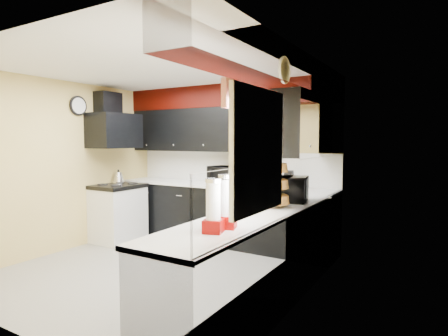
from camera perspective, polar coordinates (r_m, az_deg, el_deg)
name	(u,v)px	position (r m, az deg, el deg)	size (l,w,h in m)	color
ground	(160,271)	(4.92, -9.78, -15.17)	(3.60, 3.60, 0.00)	gray
wall_back	(231,163)	(6.13, 1.06, 0.69)	(3.60, 0.06, 2.50)	#E0C666
wall_right	(299,179)	(3.75, 11.42, -1.66)	(0.06, 3.60, 2.50)	#E0C666
wall_left	(64,166)	(5.99, -23.16, 0.26)	(0.06, 3.60, 2.50)	#E0C666
ceiling	(157,68)	(4.72, -10.17, 14.80)	(3.60, 3.60, 0.06)	white
cab_back	(221,215)	(5.98, -0.39, -7.14)	(3.60, 0.60, 0.90)	black
cab_right	(258,262)	(3.75, 5.20, -14.10)	(0.60, 3.00, 0.90)	black
counter_back	(221,185)	(5.90, -0.39, -2.66)	(3.62, 0.64, 0.04)	white
counter_right	(258,214)	(3.63, 5.25, -7.04)	(0.64, 3.02, 0.04)	white
splash_back	(231,167)	(6.13, 1.01, 0.13)	(3.60, 0.02, 0.50)	white
splash_right	(298,185)	(3.76, 11.26, -2.56)	(0.02, 3.60, 0.50)	white
upper_back	(200,130)	(6.24, -3.75, 5.80)	(2.60, 0.35, 0.70)	black
upper_right	(311,126)	(4.64, 13.17, 6.24)	(0.35, 1.80, 0.70)	black
soffit_back	(225,96)	(6.00, 0.20, 10.89)	(3.60, 0.36, 0.35)	black
soffit_right	(276,67)	(3.69, 7.98, 15.06)	(0.36, 3.24, 0.35)	black
stove	(118,214)	(6.34, -15.80, -6.83)	(0.60, 0.75, 0.86)	white
cooktop	(118,186)	(6.27, -15.88, -2.70)	(0.62, 0.77, 0.06)	black
hood	(114,131)	(6.26, -16.36, 5.45)	(0.50, 0.78, 0.55)	black
hood_duct	(108,105)	(6.38, -17.25, 9.18)	(0.24, 0.40, 0.40)	black
window	(259,151)	(2.90, 5.32, 2.65)	(0.03, 0.86, 0.96)	white
valance	(253,99)	(2.94, 4.39, 10.48)	(0.04, 0.88, 0.20)	red
pan_top	(271,115)	(5.54, 7.23, 8.04)	(0.03, 0.22, 0.40)	black
pan_mid	(268,132)	(5.41, 6.65, 5.49)	(0.03, 0.28, 0.46)	black
pan_low	(275,134)	(5.65, 7.73, 5.12)	(0.03, 0.24, 0.42)	black
cut_board	(265,128)	(5.30, 6.22, 6.06)	(0.03, 0.26, 0.35)	white
baskets	(275,184)	(3.90, 7.76, -2.42)	(0.27, 0.27, 0.50)	brown
clock	(78,106)	(6.12, -21.33, 8.83)	(0.03, 0.30, 0.30)	black
deco_plate	(285,70)	(3.46, 9.21, 14.50)	(0.03, 0.24, 0.24)	white
toaster_oven	(225,175)	(5.90, 0.10, -1.09)	(0.49, 0.40, 0.28)	black
microwave	(292,189)	(4.31, 10.34, -3.19)	(0.49, 0.34, 0.27)	black
utensil_crock	(265,182)	(5.54, 6.30, -2.08)	(0.15, 0.15, 0.16)	white
knife_block	(289,180)	(5.47, 9.90, -1.79)	(0.11, 0.15, 0.24)	black
kettle	(118,178)	(6.51, -15.79, -1.40)	(0.19, 0.19, 0.17)	silver
dispenser_a	(226,203)	(2.94, 0.37, -5.35)	(0.15, 0.15, 0.40)	#740D02
dispenser_b	(213,208)	(2.80, -1.65, -6.08)	(0.14, 0.14, 0.38)	maroon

